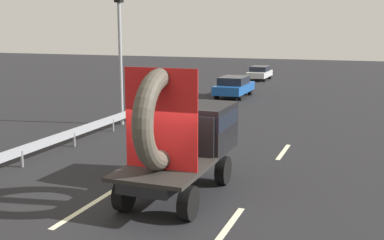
% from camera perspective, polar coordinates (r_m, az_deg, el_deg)
% --- Properties ---
extents(ground_plane, '(120.00, 120.00, 0.00)m').
position_cam_1_polar(ground_plane, '(12.51, -3.73, -10.06)').
color(ground_plane, black).
extents(flatbed_truck, '(2.02, 4.69, 3.55)m').
position_cam_1_polar(flatbed_truck, '(13.08, -0.96, -1.58)').
color(flatbed_truck, black).
rests_on(flatbed_truck, ground_plane).
extents(distant_sedan, '(1.78, 4.15, 1.35)m').
position_cam_1_polar(distant_sedan, '(31.60, 5.02, 4.05)').
color(distant_sedan, black).
rests_on(distant_sedan, ground_plane).
extents(traffic_light, '(0.42, 0.36, 6.50)m').
position_cam_1_polar(traffic_light, '(22.38, -8.59, 10.05)').
color(traffic_light, gray).
rests_on(traffic_light, ground_plane).
extents(guardrail, '(0.10, 11.80, 0.71)m').
position_cam_1_polar(guardrail, '(20.02, -11.52, -0.69)').
color(guardrail, gray).
rests_on(guardrail, ground_plane).
extents(lane_dash_left_near, '(0.16, 2.90, 0.01)m').
position_cam_1_polar(lane_dash_left_near, '(12.61, -12.51, -10.12)').
color(lane_dash_left_near, beige).
rests_on(lane_dash_left_near, ground_plane).
extents(lane_dash_left_far, '(0.16, 2.07, 0.01)m').
position_cam_1_polar(lane_dash_left_far, '(19.39, 0.26, -2.42)').
color(lane_dash_left_far, beige).
rests_on(lane_dash_left_far, ground_plane).
extents(lane_dash_right_near, '(0.16, 2.72, 0.01)m').
position_cam_1_polar(lane_dash_right_near, '(11.11, 4.10, -12.85)').
color(lane_dash_right_near, beige).
rests_on(lane_dash_right_near, ground_plane).
extents(lane_dash_right_far, '(0.16, 2.31, 0.01)m').
position_cam_1_polar(lane_dash_right_far, '(17.91, 10.83, -3.74)').
color(lane_dash_right_far, beige).
rests_on(lane_dash_right_far, ground_plane).
extents(oncoming_car, '(1.57, 3.67, 1.20)m').
position_cam_1_polar(oncoming_car, '(42.45, 8.07, 5.61)').
color(oncoming_car, black).
rests_on(oncoming_car, ground_plane).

